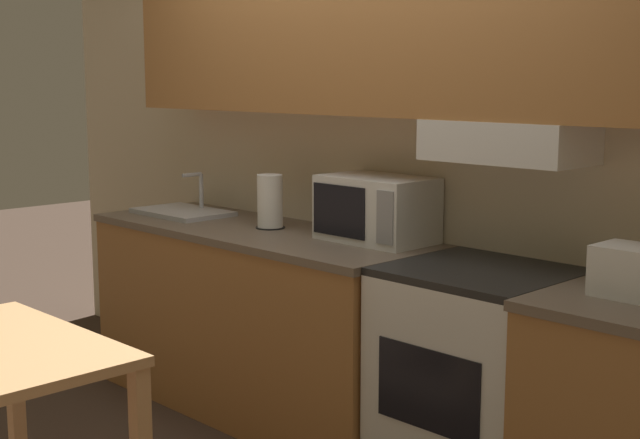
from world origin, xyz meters
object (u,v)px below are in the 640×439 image
object	(u,v)px
stove_range	(478,383)
paper_towel_roll	(270,202)
microwave	(376,209)
sink_basin	(183,211)

from	to	relation	value
stove_range	paper_towel_roll	distance (m)	1.39
stove_range	paper_towel_roll	size ratio (longest dim) A/B	3.50
microwave	sink_basin	distance (m)	1.26
microwave	sink_basin	xyz separation A→B (m)	(-1.25, -0.16, -0.13)
stove_range	microwave	world-z (taller)	microwave
paper_towel_roll	sink_basin	bearing A→B (deg)	-175.93
sink_basin	paper_towel_roll	bearing A→B (deg)	4.07
paper_towel_roll	stove_range	bearing A→B (deg)	-1.52
stove_range	microwave	size ratio (longest dim) A/B	1.83
stove_range	sink_basin	distance (m)	1.98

